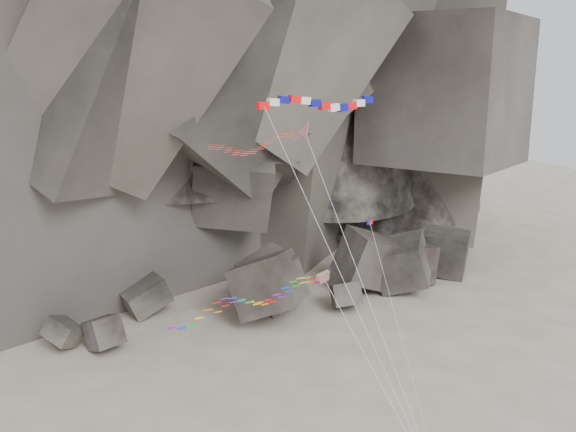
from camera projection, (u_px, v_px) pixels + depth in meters
name	position (u px, v px, depth m)	size (l,w,h in m)	color
boulder_field	(340.00, 278.00, 87.55)	(61.70, 17.88, 9.72)	#47423F
delta_kite	(254.00, 144.00, 45.43)	(13.30, 13.24, 26.30)	red
banner_kite	(319.00, 105.00, 47.70)	(9.89, 13.73, 28.03)	red
parafoil_kite	(245.00, 301.00, 43.79)	(17.70, 9.14, 15.68)	yellow
pennant_kite	(390.00, 297.00, 46.35)	(2.05, 8.71, 19.09)	red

